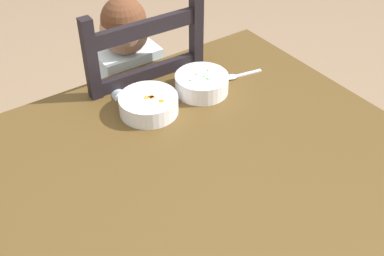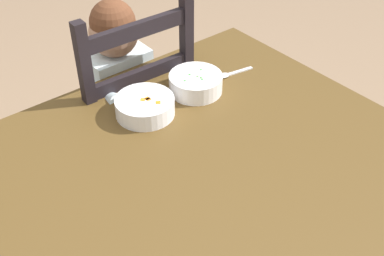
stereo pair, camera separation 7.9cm
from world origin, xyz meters
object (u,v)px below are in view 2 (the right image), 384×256
object	(u,v)px
dining_chair	(127,123)
child_figure	(124,88)
bowl_of_peas	(196,83)
dining_table	(191,193)
spoon	(229,74)
bowl_of_carrots	(145,106)

from	to	relation	value
dining_chair	child_figure	world-z (taller)	dining_chair
child_figure	bowl_of_peas	bearing A→B (deg)	-71.42
dining_table	bowl_of_peas	distance (m)	0.39
spoon	bowl_of_carrots	bearing A→B (deg)	-179.57
dining_table	bowl_of_carrots	xyz separation A→B (m)	(0.04, 0.27, 0.12)
child_figure	dining_chair	bearing A→B (deg)	114.73
bowl_of_carrots	spoon	world-z (taller)	bowl_of_carrots
dining_chair	spoon	distance (m)	0.47
dining_chair	bowl_of_peas	xyz separation A→B (m)	(0.10, -0.30, 0.30)
bowl_of_carrots	child_figure	bearing A→B (deg)	71.42
child_figure	bowl_of_peas	size ratio (longest dim) A/B	5.63
dining_chair	spoon	bearing A→B (deg)	-50.01
dining_chair	child_figure	size ratio (longest dim) A/B	1.04
bowl_of_peas	spoon	bearing A→B (deg)	1.00
bowl_of_peas	spoon	xyz separation A→B (m)	(0.15, 0.00, -0.03)
child_figure	spoon	size ratio (longest dim) A/B	6.96
dining_table	bowl_of_carrots	world-z (taller)	bowl_of_carrots
bowl_of_carrots	spoon	bearing A→B (deg)	0.43
child_figure	bowl_of_carrots	distance (m)	0.33
child_figure	bowl_of_carrots	xyz separation A→B (m)	(-0.10, -0.29, 0.13)
child_figure	spoon	distance (m)	0.39
bowl_of_peas	spoon	distance (m)	0.15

